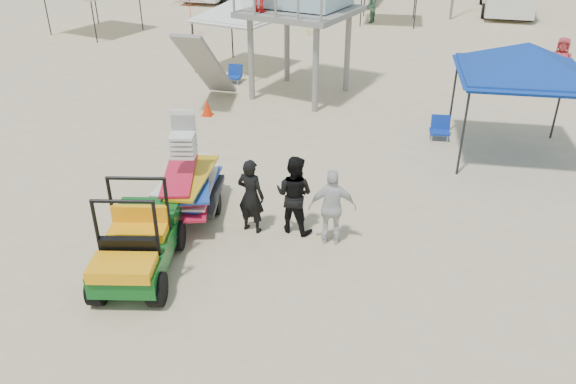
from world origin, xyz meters
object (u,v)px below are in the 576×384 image
(man_left, at_px, (251,196))
(canopy_blue, at_px, (528,48))
(utility_cart, at_px, (134,237))
(surf_trailer, at_px, (189,179))

(man_left, bearing_deg, canopy_blue, -124.88)
(utility_cart, bearing_deg, man_left, 53.21)
(surf_trailer, bearing_deg, utility_cart, -90.15)
(utility_cart, relative_size, surf_trailer, 1.05)
(man_left, bearing_deg, utility_cart, 62.86)
(canopy_blue, bearing_deg, utility_cart, -132.61)
(utility_cart, relative_size, man_left, 1.57)
(utility_cart, height_order, surf_trailer, surf_trailer)
(man_left, height_order, canopy_blue, canopy_blue)
(surf_trailer, xyz_separation_m, canopy_blue, (6.91, 5.19, 2.02))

